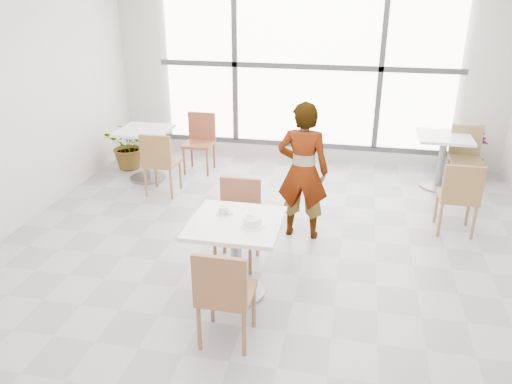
% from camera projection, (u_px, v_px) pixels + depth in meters
% --- Properties ---
extents(floor, '(7.00, 7.00, 0.00)m').
position_uv_depth(floor, '(262.00, 272.00, 5.05)').
color(floor, '#9E9EA5').
rests_on(floor, ground).
extents(wall_back, '(6.00, 0.00, 6.00)m').
position_uv_depth(wall_back, '(307.00, 66.00, 7.61)').
color(wall_back, silver).
rests_on(wall_back, ground).
extents(window, '(4.60, 0.07, 2.52)m').
position_uv_depth(window, '(306.00, 66.00, 7.56)').
color(window, white).
rests_on(window, ground).
extents(main_table, '(0.80, 0.80, 0.75)m').
position_uv_depth(main_table, '(236.00, 244.00, 4.51)').
color(main_table, white).
rests_on(main_table, ground).
extents(chair_near, '(0.42, 0.42, 0.87)m').
position_uv_depth(chair_near, '(224.00, 292.00, 3.86)').
color(chair_near, '#9C6340').
rests_on(chair_near, ground).
extents(chair_far, '(0.42, 0.42, 0.87)m').
position_uv_depth(chair_far, '(238.00, 216.00, 5.10)').
color(chair_far, '#9C5C3E').
rests_on(chair_far, ground).
extents(oatmeal_bowl, '(0.21, 0.21, 0.10)m').
position_uv_depth(oatmeal_bowl, '(252.00, 221.00, 4.32)').
color(oatmeal_bowl, white).
rests_on(oatmeal_bowl, main_table).
extents(coffee_cup, '(0.16, 0.13, 0.07)m').
position_uv_depth(coffee_cup, '(223.00, 211.00, 4.55)').
color(coffee_cup, silver).
rests_on(coffee_cup, main_table).
extents(person, '(0.58, 0.39, 1.55)m').
position_uv_depth(person, '(303.00, 171.00, 5.49)').
color(person, black).
rests_on(person, ground).
extents(bg_table_left, '(0.70, 0.70, 0.75)m').
position_uv_depth(bg_table_left, '(145.00, 147.00, 7.22)').
color(bg_table_left, white).
rests_on(bg_table_left, ground).
extents(bg_table_right, '(0.70, 0.70, 0.75)m').
position_uv_depth(bg_table_right, '(442.00, 154.00, 6.93)').
color(bg_table_right, white).
rests_on(bg_table_right, ground).
extents(bg_chair_left_near, '(0.42, 0.42, 0.87)m').
position_uv_depth(bg_chair_left_near, '(159.00, 160.00, 6.66)').
color(bg_chair_left_near, olive).
rests_on(bg_chair_left_near, ground).
extents(bg_chair_left_far, '(0.42, 0.42, 0.87)m').
position_uv_depth(bg_chair_left_far, '(200.00, 138.00, 7.57)').
color(bg_chair_left_far, '#964C33').
rests_on(bg_chair_left_far, ground).
extents(bg_chair_right_near, '(0.42, 0.42, 0.87)m').
position_uv_depth(bg_chair_right_near, '(459.00, 194.00, 5.61)').
color(bg_chair_right_near, olive).
rests_on(bg_chair_right_near, ground).
extents(bg_chair_right_far, '(0.42, 0.42, 0.87)m').
position_uv_depth(bg_chair_right_far, '(465.00, 153.00, 6.93)').
color(bg_chair_right_far, olive).
rests_on(bg_chair_right_far, ground).
extents(plant_left, '(0.69, 0.61, 0.75)m').
position_uv_depth(plant_left, '(130.00, 145.00, 7.68)').
color(plant_left, '#49893F').
rests_on(plant_left, ground).
extents(plant_right, '(0.48, 0.48, 0.71)m').
position_uv_depth(plant_right, '(471.00, 154.00, 7.33)').
color(plant_right, '#4C7B35').
rests_on(plant_right, ground).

